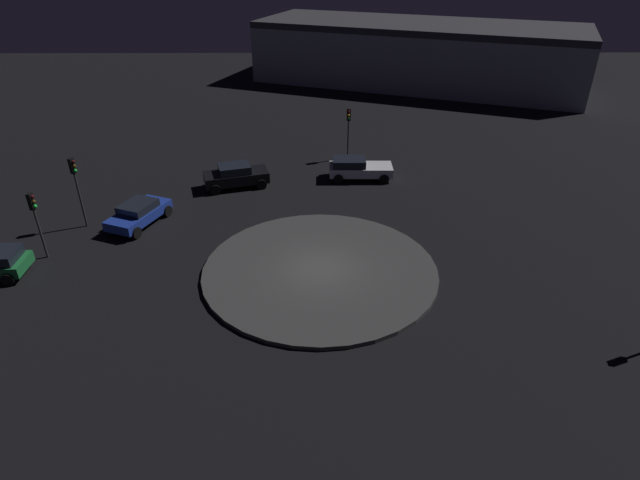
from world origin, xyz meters
TOP-DOWN VIEW (x-y plane):
  - ground_plane at (0.00, 0.00)m, footprint 117.93×117.93m
  - roundabout_island at (0.00, 0.00)m, footprint 12.13×12.13m
  - car_blue at (10.83, -5.32)m, footprint 3.30×4.52m
  - car_black at (5.72, -10.75)m, footprint 4.68×3.04m
  - car_white at (-2.77, -12.14)m, footprint 4.46×2.11m
  - traffic_light_south at (-2.26, -16.09)m, footprint 0.33×0.37m
  - traffic_light_east at (13.95, -5.07)m, footprint 0.39×0.36m
  - traffic_light_east_near at (14.75, -1.55)m, footprint 0.37×0.32m
  - store_building at (-11.52, -40.37)m, footprint 38.40×24.98m

SIDE VIEW (x-z plane):
  - ground_plane at x=0.00m, z-range 0.00..0.00m
  - roundabout_island at x=0.00m, z-range 0.00..0.22m
  - car_blue at x=10.83m, z-range 0.05..1.43m
  - car_white at x=-2.77m, z-range 0.04..1.55m
  - car_black at x=5.72m, z-range 0.03..1.64m
  - traffic_light_east_near at x=14.75m, z-range 0.81..4.61m
  - traffic_light_south at x=-2.26m, z-range 0.84..4.75m
  - traffic_light_east at x=13.95m, z-range 0.91..5.22m
  - store_building at x=-11.52m, z-range 0.00..6.71m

